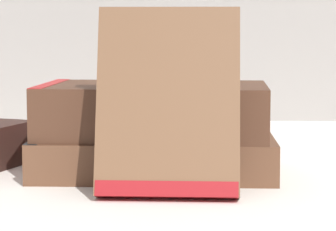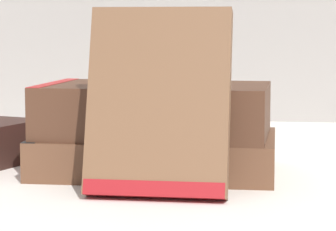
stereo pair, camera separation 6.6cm
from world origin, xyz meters
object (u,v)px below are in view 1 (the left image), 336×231
Objects in this scene: book_leaning_front at (168,108)px; pocket_watch at (196,82)px; book_flat_top at (148,110)px; book_flat_bottom at (150,154)px.

book_leaning_front is 0.10m from pocket_watch.
book_flat_bottom is at bearing 84.43° from book_flat_top.
book_leaning_front is 2.80× the size of pocket_watch.
book_flat_top is 1.37× the size of book_leaning_front.
pocket_watch is (0.04, -0.00, 0.03)m from book_flat_top.
book_leaning_front reaches higher than book_flat_top.
book_flat_top is at bearing 175.12° from pocket_watch.
book_leaning_front is at bearing -77.99° from book_flat_bottom.
book_leaning_front reaches higher than pocket_watch.
pocket_watch is (0.02, 0.09, 0.02)m from book_leaning_front.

